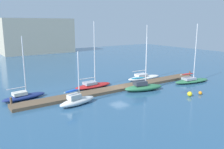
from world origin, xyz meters
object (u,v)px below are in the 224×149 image
sailboat_5 (191,80)px  sailboat_1 (77,100)px  mooring_buoy_yellow (190,94)px  mooring_buoy_orange (200,93)px  sailboat_4 (144,77)px  harbor_building_distant (37,36)px  sailboat_0 (24,96)px  sailboat_3 (143,87)px  sailboat_2 (93,85)px

sailboat_5 → sailboat_1: bearing=-173.0°
mooring_buoy_yellow → mooring_buoy_orange: (1.93, -0.32, -0.09)m
sailboat_4 → mooring_buoy_orange: 11.59m
sailboat_4 → harbor_building_distant: 51.43m
mooring_buoy_orange → sailboat_0: bearing=150.8°
sailboat_3 → mooring_buoy_yellow: 6.79m
sailboat_5 → mooring_buoy_orange: 7.18m
sailboat_3 → sailboat_5: size_ratio=0.81×
sailboat_0 → sailboat_1: (4.95, -6.02, 0.12)m
sailboat_4 → mooring_buoy_orange: bearing=-85.3°
sailboat_5 → mooring_buoy_yellow: sailboat_5 is taller
sailboat_3 → sailboat_5: 10.33m
mooring_buoy_yellow → sailboat_3: bearing=120.9°
sailboat_1 → harbor_building_distant: bearing=67.1°
sailboat_2 → mooring_buoy_orange: bearing=-49.7°
sailboat_1 → sailboat_2: 8.19m
sailboat_3 → mooring_buoy_orange: size_ratio=15.83×
sailboat_5 → sailboat_4: bearing=138.9°
sailboat_1 → harbor_building_distant: 58.29m
sailboat_1 → sailboat_3: 11.11m
sailboat_2 → sailboat_4: 10.44m
sailboat_0 → mooring_buoy_orange: sailboat_0 is taller
sailboat_0 → sailboat_1: size_ratio=1.25×
mooring_buoy_orange → harbor_building_distant: 62.98m
sailboat_0 → sailboat_3: size_ratio=1.05×
sailboat_3 → sailboat_5: (10.29, -0.87, -0.16)m
sailboat_4 → sailboat_3: bearing=-129.9°
sailboat_3 → sailboat_0: bearing=173.6°
sailboat_2 → sailboat_5: bearing=-24.9°
sailboat_2 → harbor_building_distant: (7.04, 50.72, 5.33)m
harbor_building_distant → sailboat_1: bearing=-102.6°
harbor_building_distant → mooring_buoy_yellow: bearing=-88.3°
sailboat_5 → harbor_building_distant: 58.25m
sailboat_1 → sailboat_4: (16.09, 5.62, -0.13)m
sailboat_2 → sailboat_3: 7.93m
mooring_buoy_yellow → mooring_buoy_orange: 1.96m
sailboat_0 → mooring_buoy_yellow: 22.75m
sailboat_1 → sailboat_3: bearing=-9.4°
mooring_buoy_orange → harbor_building_distant: size_ratio=0.02×
sailboat_4 → mooring_buoy_yellow: sailboat_4 is taller
sailboat_1 → mooring_buoy_orange: 17.57m
sailboat_2 → sailboat_4: (10.44, -0.31, 0.01)m
sailboat_1 → sailboat_4: bearing=9.0°
sailboat_4 → sailboat_0: bearing=-178.5°
sailboat_3 → sailboat_4: size_ratio=0.83×
sailboat_3 → sailboat_5: bearing=8.8°
harbor_building_distant → sailboat_5: bearing=-81.4°
sailboat_1 → sailboat_5: size_ratio=0.68×
sailboat_2 → sailboat_3: sailboat_2 is taller
sailboat_2 → harbor_building_distant: harbor_building_distant is taller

